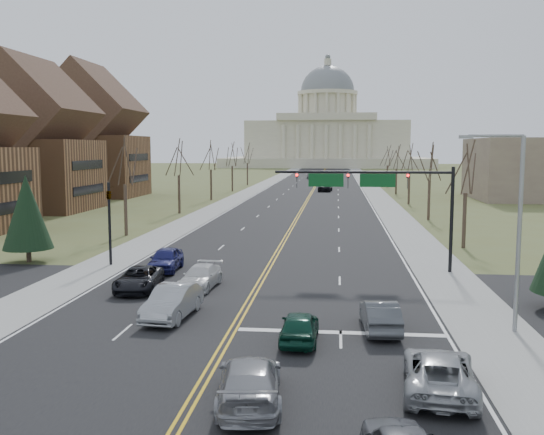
% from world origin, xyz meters
% --- Properties ---
extents(ground, '(600.00, 600.00, 0.00)m').
position_xyz_m(ground, '(0.00, 0.00, 0.00)').
color(ground, brown).
rests_on(ground, ground).
extents(road, '(20.00, 380.00, 0.01)m').
position_xyz_m(road, '(0.00, 110.00, 0.01)').
color(road, black).
rests_on(road, ground).
extents(cross_road, '(120.00, 14.00, 0.01)m').
position_xyz_m(cross_road, '(0.00, 6.00, 0.01)').
color(cross_road, black).
rests_on(cross_road, ground).
extents(sidewalk_left, '(4.00, 380.00, 0.03)m').
position_xyz_m(sidewalk_left, '(-12.00, 110.00, 0.01)').
color(sidewalk_left, gray).
rests_on(sidewalk_left, ground).
extents(sidewalk_right, '(4.00, 380.00, 0.03)m').
position_xyz_m(sidewalk_right, '(12.00, 110.00, 0.01)').
color(sidewalk_right, gray).
rests_on(sidewalk_right, ground).
extents(center_line, '(0.42, 380.00, 0.01)m').
position_xyz_m(center_line, '(0.00, 110.00, 0.01)').
color(center_line, gold).
rests_on(center_line, road).
extents(edge_line_left, '(0.15, 380.00, 0.01)m').
position_xyz_m(edge_line_left, '(-9.80, 110.00, 0.01)').
color(edge_line_left, silver).
rests_on(edge_line_left, road).
extents(edge_line_right, '(0.15, 380.00, 0.01)m').
position_xyz_m(edge_line_right, '(9.80, 110.00, 0.01)').
color(edge_line_right, silver).
rests_on(edge_line_right, road).
extents(stop_bar, '(9.50, 0.50, 0.01)m').
position_xyz_m(stop_bar, '(5.00, -1.00, 0.01)').
color(stop_bar, silver).
rests_on(stop_bar, road).
extents(capitol, '(90.00, 60.00, 50.00)m').
position_xyz_m(capitol, '(0.00, 249.91, 14.20)').
color(capitol, beige).
rests_on(capitol, ground).
extents(signal_mast, '(12.12, 0.44, 7.20)m').
position_xyz_m(signal_mast, '(7.45, 13.50, 5.76)').
color(signal_mast, black).
rests_on(signal_mast, ground).
extents(signal_left, '(0.32, 0.36, 6.00)m').
position_xyz_m(signal_left, '(-11.50, 13.50, 3.71)').
color(signal_left, black).
rests_on(signal_left, ground).
extents(street_light, '(2.90, 0.25, 9.07)m').
position_xyz_m(street_light, '(12.74, 0.00, 5.23)').
color(street_light, gray).
rests_on(street_light, ground).
extents(tree_r_0, '(3.74, 3.74, 8.50)m').
position_xyz_m(tree_r_0, '(15.50, 24.00, 6.55)').
color(tree_r_0, '#392D22').
rests_on(tree_r_0, ground).
extents(tree_l_0, '(3.96, 3.96, 9.00)m').
position_xyz_m(tree_l_0, '(-15.50, 28.00, 6.94)').
color(tree_l_0, '#392D22').
rests_on(tree_l_0, ground).
extents(tree_r_1, '(3.74, 3.74, 8.50)m').
position_xyz_m(tree_r_1, '(15.50, 44.00, 6.55)').
color(tree_r_1, '#392D22').
rests_on(tree_r_1, ground).
extents(tree_l_1, '(3.96, 3.96, 9.00)m').
position_xyz_m(tree_l_1, '(-15.50, 48.00, 6.94)').
color(tree_l_1, '#392D22').
rests_on(tree_l_1, ground).
extents(tree_r_2, '(3.74, 3.74, 8.50)m').
position_xyz_m(tree_r_2, '(15.50, 64.00, 6.55)').
color(tree_r_2, '#392D22').
rests_on(tree_r_2, ground).
extents(tree_l_2, '(3.96, 3.96, 9.00)m').
position_xyz_m(tree_l_2, '(-15.50, 68.00, 6.94)').
color(tree_l_2, '#392D22').
rests_on(tree_l_2, ground).
extents(tree_r_3, '(3.74, 3.74, 8.50)m').
position_xyz_m(tree_r_3, '(15.50, 84.00, 6.55)').
color(tree_r_3, '#392D22').
rests_on(tree_r_3, ground).
extents(tree_l_3, '(3.96, 3.96, 9.00)m').
position_xyz_m(tree_l_3, '(-15.50, 88.00, 6.94)').
color(tree_l_3, '#392D22').
rests_on(tree_l_3, ground).
extents(tree_r_4, '(3.74, 3.74, 8.50)m').
position_xyz_m(tree_r_4, '(15.50, 104.00, 6.55)').
color(tree_r_4, '#392D22').
rests_on(tree_r_4, ground).
extents(tree_l_4, '(3.96, 3.96, 9.00)m').
position_xyz_m(tree_l_4, '(-15.50, 108.00, 6.94)').
color(tree_l_4, '#392D22').
rests_on(tree_l_4, ground).
extents(conifer_l, '(3.64, 3.64, 6.50)m').
position_xyz_m(conifer_l, '(-18.00, 14.00, 3.74)').
color(conifer_l, '#392D22').
rests_on(conifer_l, ground).
extents(bldg_left_mid, '(15.10, 14.28, 20.75)m').
position_xyz_m(bldg_left_mid, '(-36.00, 50.00, 8.54)').
color(bldg_left_mid, brown).
rests_on(bldg_left_mid, ground).
extents(bldg_left_far, '(17.10, 14.28, 23.25)m').
position_xyz_m(bldg_left_far, '(-38.00, 74.00, 9.54)').
color(bldg_left_far, brown).
rests_on(bldg_left_far, ground).
extents(car_nb_inner_lead, '(1.65, 4.03, 1.37)m').
position_xyz_m(car_nb_inner_lead, '(3.20, -2.51, 0.70)').
color(car_nb_inner_lead, '#0C3727').
rests_on(car_nb_inner_lead, road).
extents(car_nb_outer_lead, '(1.79, 4.45, 1.44)m').
position_xyz_m(car_nb_outer_lead, '(6.81, -0.52, 0.73)').
color(car_nb_outer_lead, '#45494C').
rests_on(car_nb_outer_lead, road).
extents(car_nb_outer_second, '(2.95, 5.43, 1.45)m').
position_xyz_m(car_nb_outer_second, '(8.35, -7.49, 0.73)').
color(car_nb_outer_second, '#9DA0A5').
rests_on(car_nb_outer_second, road).
extents(car_nb_inner_second, '(2.70, 5.39, 1.50)m').
position_xyz_m(car_nb_inner_second, '(1.94, -9.11, 0.76)').
color(car_nb_inner_second, gray).
rests_on(car_nb_inner_second, road).
extents(car_sb_inner_lead, '(2.15, 5.04, 1.62)m').
position_xyz_m(car_sb_inner_lead, '(-3.34, 0.55, 0.82)').
color(car_sb_inner_lead, '#919598').
rests_on(car_sb_inner_lead, road).
extents(car_sb_outer_lead, '(2.67, 5.09, 1.37)m').
position_xyz_m(car_sb_outer_lead, '(-6.92, 6.11, 0.69)').
color(car_sb_outer_lead, black).
rests_on(car_sb_outer_lead, road).
extents(car_sb_inner_second, '(2.22, 4.75, 1.34)m').
position_xyz_m(car_sb_inner_second, '(-3.41, 7.09, 0.68)').
color(car_sb_inner_second, silver).
rests_on(car_sb_inner_second, road).
extents(car_sb_outer_second, '(2.12, 4.77, 1.59)m').
position_xyz_m(car_sb_outer_second, '(-6.94, 11.91, 0.81)').
color(car_sb_outer_second, navy).
rests_on(car_sb_outer_second, road).
extents(car_far_nb, '(2.90, 5.46, 1.46)m').
position_xyz_m(car_far_nb, '(2.51, 89.69, 0.74)').
color(car_far_nb, black).
rests_on(car_far_nb, road).
extents(car_far_sb, '(1.86, 4.47, 1.51)m').
position_xyz_m(car_far_sb, '(-2.48, 137.10, 0.77)').
color(car_far_sb, '#4A4D51').
rests_on(car_far_sb, road).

